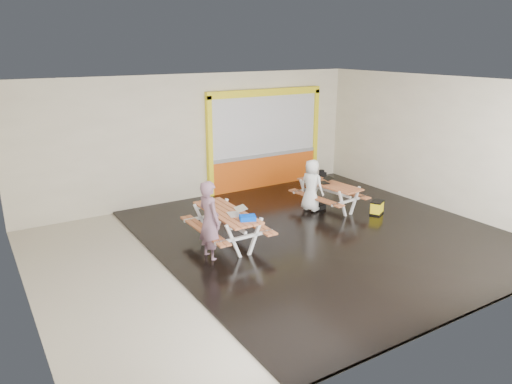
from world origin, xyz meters
TOP-DOWN VIEW (x-y plane):
  - room at (0.00, 0.00)m, footprint 10.02×8.02m
  - deck at (1.25, 0.00)m, footprint 7.50×7.98m
  - kiosk at (2.20, 3.93)m, footprint 3.88×0.16m
  - picnic_table_left at (-0.94, 0.59)m, footprint 1.36×1.99m
  - picnic_table_right at (2.49, 1.26)m, footprint 1.44×1.96m
  - person_left at (-1.55, 0.17)m, footprint 0.46×0.65m
  - person_right at (1.94, 1.30)m, footprint 0.61×0.76m
  - laptop_left at (-0.85, 0.31)m, footprint 0.44×0.42m
  - laptop_right at (2.45, 1.37)m, footprint 0.38×0.35m
  - blue_pouch at (-0.82, -0.10)m, footprint 0.38×0.33m
  - toolbox at (2.49, 1.95)m, footprint 0.38×0.27m
  - backpack at (2.85, 2.03)m, footprint 0.26×0.19m
  - dark_case at (2.23, 1.35)m, footprint 0.33×0.25m
  - fluke_bag at (3.27, 0.26)m, footprint 0.48×0.42m

SIDE VIEW (x-z plane):
  - deck at x=1.25m, z-range 0.00..0.05m
  - dark_case at x=2.23m, z-range 0.05..0.17m
  - fluke_bag at x=3.27m, z-range 0.04..0.39m
  - picnic_table_right at x=2.49m, z-range 0.20..0.93m
  - picnic_table_left at x=-0.94m, z-range 0.21..1.01m
  - backpack at x=2.85m, z-range 0.47..0.88m
  - person_right at x=1.94m, z-range 0.10..1.44m
  - laptop_right at x=2.45m, z-range 0.71..0.85m
  - toolbox at x=2.49m, z-range 0.71..0.91m
  - person_left at x=-1.55m, z-range 0.00..1.67m
  - blue_pouch at x=-0.82m, z-range 0.79..0.89m
  - laptop_left at x=-0.85m, z-range 0.77..0.93m
  - kiosk at x=2.20m, z-range -0.06..2.94m
  - room at x=0.00m, z-range -0.01..3.51m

